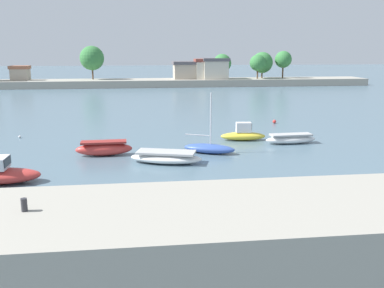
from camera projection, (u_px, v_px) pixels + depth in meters
ground_plane at (216, 207)px, 23.56m from camera, size 400.00×400.00×0.00m
seawall_embankment at (247, 236)px, 16.74m from camera, size 85.33×6.37×2.72m
mooring_bollard at (24, 205)px, 15.63m from camera, size 0.23×0.23×0.50m
moored_boat_1 at (104, 149)px, 34.69m from camera, size 4.63×1.50×1.21m
moored_boat_2 at (166, 157)px, 32.45m from camera, size 5.89×3.47×0.92m
moored_boat_3 at (209, 148)px, 35.54m from camera, size 4.60×3.17×5.07m
moored_boat_4 at (243, 135)px, 40.44m from camera, size 4.38×1.77×1.73m
moored_boat_5 at (291, 139)px, 39.10m from camera, size 4.86×1.62×0.90m
mooring_buoy_0 at (274, 122)px, 49.62m from camera, size 0.43×0.43×0.43m
mooring_buoy_1 at (20, 137)px, 41.55m from camera, size 0.25×0.25×0.25m
mooring_buoy_2 at (216, 182)px, 27.34m from camera, size 0.31×0.31×0.31m
distant_shoreline at (154, 75)px, 97.56m from camera, size 99.30×8.63×9.16m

